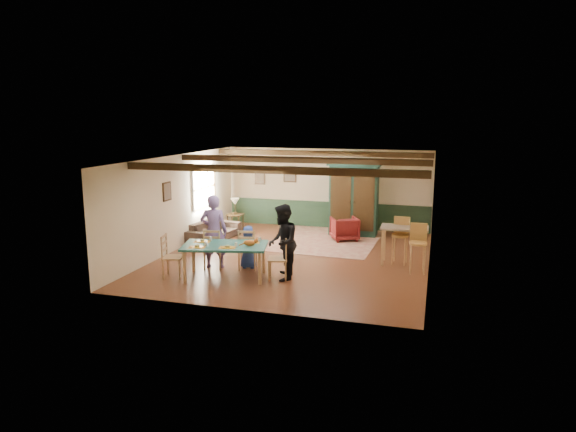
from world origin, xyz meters
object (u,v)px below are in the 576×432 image
(person_woman, at_px, (282,242))
(person_child, at_px, (248,247))
(armchair, at_px, (344,229))
(dining_chair_end_left, at_px, (173,256))
(armoire, at_px, (354,199))
(dining_chair_far_right, at_px, (248,249))
(bar_stool_left, at_px, (400,241))
(dining_table, at_px, (225,262))
(sofa, at_px, (214,230))
(cat, at_px, (249,242))
(end_table, at_px, (235,223))
(person_man, at_px, (214,231))
(dining_chair_end_right, at_px, (278,258))
(dining_chair_far_left, at_px, (214,248))
(table_lamp, at_px, (235,206))
(counter_table, at_px, (404,246))
(bar_stool_right, at_px, (418,249))

(person_woman, bearing_deg, person_child, -133.26)
(person_woman, distance_m, armchair, 4.35)
(dining_chair_end_left, xyz_separation_m, armoire, (3.38, 5.63, 0.66))
(dining_chair_far_right, xyz_separation_m, bar_stool_left, (3.60, 1.55, 0.09))
(dining_table, relative_size, sofa, 0.95)
(armchair, height_order, sofa, armchair)
(cat, relative_size, end_table, 0.67)
(bar_stool_left, bearing_deg, person_man, -154.09)
(person_man, relative_size, armchair, 2.36)
(dining_table, distance_m, dining_chair_end_right, 1.25)
(cat, relative_size, armchair, 0.49)
(person_man, bearing_deg, dining_chair_far_left, 90.00)
(dining_chair_end_right, distance_m, person_man, 1.93)
(armchair, distance_m, end_table, 3.71)
(table_lamp, height_order, counter_table, table_lamp)
(dining_table, height_order, dining_chair_end_right, dining_chair_end_right)
(person_man, height_order, person_child, person_man)
(person_woman, distance_m, table_lamp, 5.37)
(dining_chair_far_right, bearing_deg, counter_table, -170.98)
(bar_stool_left, bearing_deg, sofa, 174.91)
(dining_chair_far_left, relative_size, person_woman, 0.58)
(person_child, distance_m, bar_stool_left, 3.91)
(armchair, bearing_deg, dining_chair_far_right, 38.51)
(counter_table, xyz_separation_m, bar_stool_right, (0.38, -0.66, 0.11))
(person_woman, xyz_separation_m, armoire, (0.85, 5.04, 0.29))
(dining_chair_far_right, distance_m, armoire, 4.93)
(armoire, bearing_deg, table_lamp, -170.84)
(dining_chair_far_right, xyz_separation_m, dining_chair_end_right, (0.96, -0.57, 0.00))
(sofa, bearing_deg, bar_stool_left, -92.61)
(dining_chair_far_left, bearing_deg, dining_chair_far_right, -180.00)
(dining_chair_end_left, relative_size, person_woman, 0.58)
(bar_stool_right, bearing_deg, bar_stool_left, 120.75)
(person_man, height_order, end_table, person_man)
(end_table, relative_size, counter_table, 0.49)
(dining_chair_far_left, relative_size, end_table, 1.76)
(dining_chair_end_right, relative_size, person_child, 0.95)
(dining_table, xyz_separation_m, dining_chair_end_left, (-1.21, -0.28, 0.11))
(dining_chair_far_left, distance_m, person_man, 0.43)
(dining_chair_far_left, distance_m, sofa, 3.09)
(dining_chair_end_left, relative_size, armoire, 0.44)
(dining_chair_far_left, bearing_deg, person_woman, 156.43)
(dining_chair_end_left, xyz_separation_m, counter_table, (5.16, 2.64, -0.02))
(person_child, xyz_separation_m, table_lamp, (-1.90, 3.82, 0.31))
(person_woman, relative_size, counter_table, 1.50)
(dining_chair_end_right, height_order, cat, dining_chair_end_right)
(dining_chair_far_left, height_order, armoire, armoire)
(person_woman, bearing_deg, bar_stool_left, 116.66)
(cat, bearing_deg, counter_table, 21.76)
(person_child, relative_size, armoire, 0.46)
(dining_chair_end_right, height_order, person_child, person_child)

